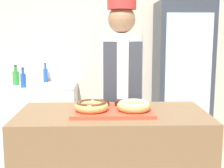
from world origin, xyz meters
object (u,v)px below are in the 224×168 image
at_px(donut_chocolate_glaze, 91,106).
at_px(bottle_blue, 23,80).
at_px(bottle_blue_b, 46,75).
at_px(baker_person, 121,98).
at_px(beverage_fridge, 182,78).
at_px(bottle_green, 16,77).
at_px(brownie_back_right, 121,103).
at_px(donut_light_glaze, 134,105).
at_px(brownie_back_left, 103,103).
at_px(chest_freezer, 39,117).
at_px(serving_tray, 112,111).

distance_m(donut_chocolate_glaze, bottle_blue, 1.87).
xyz_separation_m(donut_chocolate_glaze, bottle_blue_b, (-0.68, 2.04, -0.06)).
xyz_separation_m(baker_person, beverage_fridge, (0.83, 1.21, -0.00)).
bearing_deg(bottle_green, brownie_back_right, -53.96).
xyz_separation_m(donut_light_glaze, bottle_blue_b, (-0.96, 2.04, -0.06)).
bearing_deg(brownie_back_left, donut_light_glaze, -38.74).
distance_m(bottle_blue, bottle_green, 0.23).
distance_m(baker_person, beverage_fridge, 1.47).
bearing_deg(brownie_back_left, beverage_fridge, 59.09).
height_order(beverage_fridge, chest_freezer, beverage_fridge).
relative_size(chest_freezer, bottle_blue, 3.93).
distance_m(chest_freezer, bottle_blue_b, 0.56).
bearing_deg(donut_chocolate_glaze, beverage_fridge, 59.65).
bearing_deg(bottle_blue_b, brownie_back_right, -64.75).
height_order(chest_freezer, bottle_blue, bottle_blue).
bearing_deg(beverage_fridge, baker_person, -124.34).
bearing_deg(brownie_back_left, donut_chocolate_glaze, -114.47).
height_order(brownie_back_right, bottle_blue, bottle_blue).
bearing_deg(baker_person, donut_chocolate_glaze, -111.29).
xyz_separation_m(brownie_back_left, beverage_fridge, (0.99, 1.65, -0.06)).
distance_m(donut_light_glaze, bottle_green, 2.24).
bearing_deg(serving_tray, baker_person, 80.49).
bearing_deg(bottle_blue_b, brownie_back_left, -68.13).
height_order(baker_person, beverage_fridge, beverage_fridge).
bearing_deg(baker_person, bottle_green, 135.25).
relative_size(brownie_back_right, beverage_fridge, 0.05).
xyz_separation_m(serving_tray, beverage_fridge, (0.92, 1.77, -0.03)).
bearing_deg(bottle_green, brownie_back_left, -57.03).
height_order(brownie_back_left, beverage_fridge, beverage_fridge).
bearing_deg(donut_light_glaze, bottle_green, 125.10).
xyz_separation_m(baker_person, bottle_green, (-1.24, 1.23, 0.01)).
bearing_deg(chest_freezer, donut_chocolate_glaze, -68.12).
height_order(serving_tray, bottle_blue_b, bottle_blue_b).
height_order(donut_light_glaze, baker_person, baker_person).
distance_m(brownie_back_right, bottle_green, 2.06).
distance_m(donut_light_glaze, bottle_blue, 2.02).
relative_size(serving_tray, brownie_back_right, 6.11).
bearing_deg(bottle_blue_b, bottle_blue, -116.46).
relative_size(donut_chocolate_glaze, baker_person, 0.13).
relative_size(serving_tray, chest_freezer, 0.59).
bearing_deg(beverage_fridge, bottle_blue, -175.17).
height_order(bottle_blue_b, bottle_green, bottle_blue_b).
height_order(donut_light_glaze, bottle_blue_b, bottle_blue_b).
bearing_deg(brownie_back_right, brownie_back_left, 180.00).
distance_m(serving_tray, bottle_green, 2.13).
bearing_deg(brownie_back_left, serving_tray, -61.58).
bearing_deg(bottle_blue_b, donut_chocolate_glaze, -71.66).
bearing_deg(donut_chocolate_glaze, chest_freezer, 111.88).
relative_size(baker_person, bottle_blue, 7.37).
distance_m(brownie_back_right, bottle_blue_b, 2.07).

